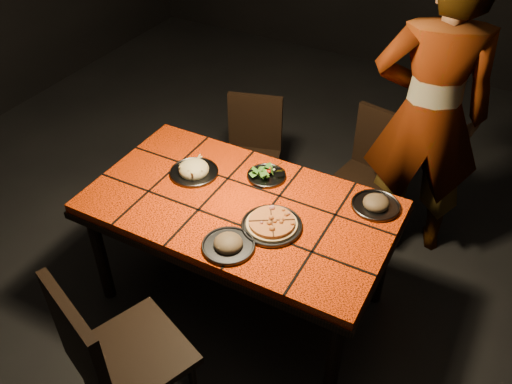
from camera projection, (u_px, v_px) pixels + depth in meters
The scene contains 11 objects.
room_shell at pixel (236, 72), 2.37m from camera, with size 6.04×7.04×3.08m.
dining_table at pixel (240, 214), 2.89m from camera, with size 1.62×0.92×0.75m.
chair_near at pixel (111, 355), 2.33m from camera, with size 0.59×0.59×1.00m.
chair_far_left at pixel (253, 147), 3.73m from camera, with size 0.47×0.47×0.83m.
chair_far_right at pixel (372, 168), 3.50m from camera, with size 0.46×0.46×0.88m.
diner at pixel (429, 116), 3.13m from camera, with size 0.70×0.46×1.91m, color brown.
plate_pizza at pixel (272, 224), 2.69m from camera, with size 0.35×0.35×0.04m.
plate_pasta at pixel (194, 170), 3.03m from camera, with size 0.27×0.27×0.09m.
plate_salad at pixel (267, 174), 3.00m from camera, with size 0.22×0.22×0.07m.
plate_mushroom_a at pixel (228, 244), 2.58m from camera, with size 0.26×0.26×0.09m.
plate_mushroom_b at pixel (376, 203), 2.81m from camera, with size 0.25×0.25×0.08m.
Camera 1 is at (1.11, -1.87, 2.59)m, focal length 38.00 mm.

